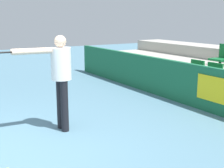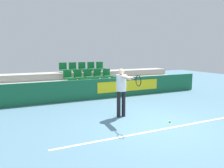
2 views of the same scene
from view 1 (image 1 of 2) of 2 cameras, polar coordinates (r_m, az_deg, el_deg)
name	(u,v)px [view 1 (image 1 of 2)]	position (r m, az deg, el deg)	size (l,w,h in m)	color
ground_plane	(0,154)	(4.85, -19.82, -11.99)	(30.00, 30.00, 0.00)	slate
barrier_wall	(208,89)	(6.73, 17.17, -0.91)	(11.36, 0.14, 0.93)	#19603D
stadium_chair_0	(193,73)	(8.00, 14.66, 1.95)	(0.43, 0.45, 0.53)	#333333
stadium_chair_1	(211,77)	(7.63, 17.62, 1.29)	(0.43, 0.45, 0.53)	#333333
stadium_chair_5	(222,56)	(8.71, 19.55, 4.78)	(0.43, 0.45, 0.53)	#333333
tennis_player	(57,72)	(5.30, -10.00, 2.16)	(0.34, 1.57, 1.63)	black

